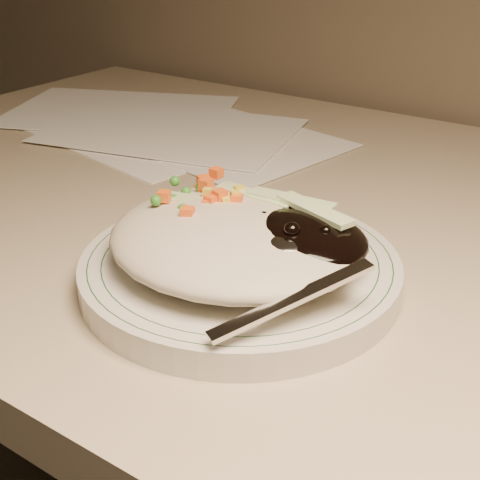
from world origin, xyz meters
The scene contains 5 objects.
desk centered at (0.00, 1.38, 0.54)m, with size 1.40×0.70×0.74m.
plate centered at (-0.07, 1.22, 0.75)m, with size 0.24×0.24×0.02m, color silver.
plate_rim centered at (-0.07, 1.22, 0.76)m, with size 0.23×0.23×0.00m.
meal centered at (-0.07, 1.22, 0.78)m, with size 0.21×0.19×0.05m.
papers centered at (-0.38, 1.49, 0.74)m, with size 0.52×0.33×0.00m.
Camera 1 is at (0.18, 0.86, 1.00)m, focal length 50.00 mm.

